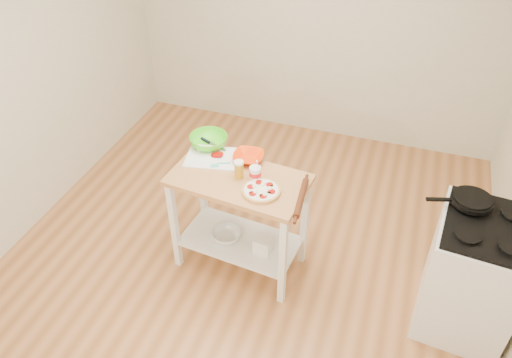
{
  "coord_description": "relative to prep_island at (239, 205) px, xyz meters",
  "views": [
    {
      "loc": [
        1.01,
        -2.67,
        3.16
      ],
      "look_at": [
        0.07,
        0.09,
        0.87
      ],
      "focal_mm": 35.0,
      "sensor_mm": 36.0,
      "label": 1
    }
  ],
  "objects": [
    {
      "name": "gas_stove",
      "position": [
        1.74,
        0.01,
        -0.17
      ],
      "size": [
        0.66,
        0.75,
        1.11
      ],
      "rotation": [
        0.0,
        0.0,
        -0.09
      ],
      "color": "white",
      "rests_on": "ground"
    },
    {
      "name": "shelf_bin",
      "position": [
        0.22,
        -0.05,
        -0.31
      ],
      "size": [
        0.15,
        0.15,
        0.13
      ],
      "primitive_type": "cube",
      "rotation": [
        0.0,
        0.0,
        -0.1
      ],
      "color": "white",
      "rests_on": "prep_island"
    },
    {
      "name": "rolling_pin",
      "position": [
        0.5,
        -0.1,
        0.28
      ],
      "size": [
        0.08,
        0.4,
        0.05
      ],
      "primitive_type": "cylinder",
      "rotation": [
        1.57,
        0.0,
        0.09
      ],
      "color": "#4F2412",
      "rests_on": "prep_island"
    },
    {
      "name": "skillet",
      "position": [
        1.61,
        0.19,
        0.34
      ],
      "size": [
        0.44,
        0.29,
        0.03
      ],
      "rotation": [
        0.0,
        0.0,
        0.29
      ],
      "color": "black",
      "rests_on": "gas_stove"
    },
    {
      "name": "prep_island",
      "position": [
        0.0,
        0.0,
        0.0
      ],
      "size": [
        1.07,
        0.65,
        0.9
      ],
      "rotation": [
        0.0,
        0.0,
        -0.1
      ],
      "color": "#BC824D",
      "rests_on": "ground"
    },
    {
      "name": "spatula",
      "position": [
        -0.19,
        0.09,
        0.28
      ],
      "size": [
        0.14,
        0.1,
        0.01
      ],
      "rotation": [
        0.0,
        0.0,
        0.41
      ],
      "color": "#3ECBB2",
      "rests_on": "cutting_board"
    },
    {
      "name": "knife",
      "position": [
        -0.37,
        0.34,
        0.28
      ],
      "size": [
        0.26,
        0.12,
        0.01
      ],
      "rotation": [
        0.0,
        0.0,
        -0.42
      ],
      "color": "silver",
      "rests_on": "cutting_board"
    },
    {
      "name": "cutting_board",
      "position": [
        -0.28,
        0.18,
        0.27
      ],
      "size": [
        0.45,
        0.37,
        0.04
      ],
      "rotation": [
        0.0,
        0.0,
        0.19
      ],
      "color": "white",
      "rests_on": "prep_island"
    },
    {
      "name": "beer_pint",
      "position": [
        0.0,
        0.01,
        0.33
      ],
      "size": [
        0.07,
        0.07,
        0.14
      ],
      "color": "#B38318",
      "rests_on": "prep_island"
    },
    {
      "name": "shelf_glass_bowl",
      "position": [
        -0.11,
        -0.02,
        -0.34
      ],
      "size": [
        0.31,
        0.31,
        0.07
      ],
      "primitive_type": "imported",
      "rotation": [
        0.0,
        0.0,
        -0.4
      ],
      "color": "silver",
      "rests_on": "prep_island"
    },
    {
      "name": "orange_bowl",
      "position": [
        -0.0,
        0.23,
        0.29
      ],
      "size": [
        0.26,
        0.26,
        0.06
      ],
      "primitive_type": "imported",
      "rotation": [
        0.0,
        0.0,
        0.1
      ],
      "color": "#F84009",
      "rests_on": "prep_island"
    },
    {
      "name": "pizza",
      "position": [
        0.21,
        -0.1,
        0.28
      ],
      "size": [
        0.28,
        0.28,
        0.04
      ],
      "rotation": [
        0.0,
        0.0,
        -0.28
      ],
      "color": "tan",
      "rests_on": "prep_island"
    },
    {
      "name": "room_shell",
      "position": [
        0.05,
        -0.02,
        0.71
      ],
      "size": [
        4.04,
        4.54,
        2.74
      ],
      "color": "#B27242",
      "rests_on": "ground"
    },
    {
      "name": "yogurt_tub",
      "position": [
        0.12,
        0.03,
        0.31
      ],
      "size": [
        0.09,
        0.09,
        0.19
      ],
      "color": "white",
      "rests_on": "prep_island"
    },
    {
      "name": "green_bowl",
      "position": [
        -0.37,
        0.32,
        0.31
      ],
      "size": [
        0.37,
        0.37,
        0.09
      ],
      "primitive_type": "imported",
      "rotation": [
        0.0,
        0.0,
        0.28
      ],
      "color": "#4ED91F",
      "rests_on": "prep_island"
    }
  ]
}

